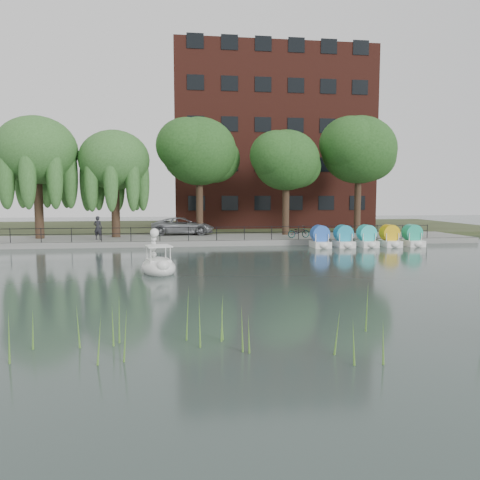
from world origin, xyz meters
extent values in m
plane|color=#40504D|center=(0.00, 0.00, 0.00)|extent=(120.00, 120.00, 0.00)
cube|color=gray|center=(0.00, 16.00, 0.20)|extent=(40.00, 6.00, 0.40)
cube|color=gray|center=(0.00, 13.05, 0.20)|extent=(40.00, 0.25, 0.40)
cube|color=#47512D|center=(0.00, 30.00, 0.18)|extent=(60.00, 22.00, 0.36)
cylinder|color=black|center=(0.00, 13.25, 1.35)|extent=(32.00, 0.04, 0.04)
cylinder|color=black|center=(0.00, 13.25, 0.95)|extent=(32.00, 0.04, 0.04)
cylinder|color=black|center=(0.00, 13.25, 0.90)|extent=(0.05, 0.05, 1.00)
cube|color=#4C1E16|center=(7.00, 30.00, 9.36)|extent=(20.00, 10.00, 18.00)
cylinder|color=#473323|center=(-13.00, 16.50, 2.50)|extent=(0.60, 0.60, 4.20)
ellipsoid|color=#48863D|center=(-13.00, 16.50, 6.91)|extent=(5.88, 5.88, 5.00)
cylinder|color=#473323|center=(-7.50, 17.00, 2.30)|extent=(0.60, 0.60, 3.80)
ellipsoid|color=#48863D|center=(-7.50, 17.00, 6.29)|extent=(5.32, 5.32, 4.52)
cylinder|color=#473323|center=(-1.00, 18.00, 2.65)|extent=(0.60, 0.60, 4.50)
ellipsoid|color=#346A28|center=(-1.00, 18.00, 7.10)|extent=(6.00, 6.00, 5.10)
cylinder|color=#473323|center=(6.00, 17.50, 2.42)|extent=(0.60, 0.60, 4.05)
ellipsoid|color=#346A28|center=(6.00, 17.50, 6.43)|extent=(5.40, 5.40, 4.59)
cylinder|color=#473323|center=(12.50, 18.50, 2.76)|extent=(0.60, 0.60, 4.72)
ellipsoid|color=#346A28|center=(12.50, 18.50, 7.44)|extent=(6.30, 6.30, 5.36)
imported|color=gray|center=(-2.36, 18.48, 1.21)|extent=(2.82, 5.90, 1.62)
imported|color=gray|center=(6.33, 14.51, 0.90)|extent=(0.81, 1.78, 1.00)
imported|color=black|center=(-8.50, 14.89, 1.39)|extent=(0.81, 0.64, 1.98)
ellipsoid|color=white|center=(-3.60, 1.87, 0.27)|extent=(2.07, 2.71, 0.53)
cube|color=white|center=(-3.58, 1.78, 0.53)|extent=(1.22, 1.28, 0.27)
cube|color=white|center=(-3.59, 1.83, 1.28)|extent=(1.38, 1.44, 0.05)
ellipsoid|color=white|center=(-3.34, 0.88, 0.49)|extent=(0.65, 0.56, 0.50)
sphere|color=white|center=(-3.80, 2.65, 1.83)|extent=(0.43, 0.43, 0.43)
cone|color=black|center=(-3.87, 2.92, 1.80)|extent=(0.23, 0.27, 0.18)
cylinder|color=yellow|center=(-3.84, 2.80, 1.81)|extent=(0.25, 0.14, 0.23)
cube|color=white|center=(7.08, 11.42, 0.22)|extent=(1.15, 1.70, 0.44)
cylinder|color=blue|center=(7.08, 11.52, 0.95)|extent=(0.90, 1.20, 0.90)
cube|color=white|center=(8.78, 11.42, 0.22)|extent=(1.15, 1.70, 0.44)
cylinder|color=#2094B9|center=(8.78, 11.52, 0.95)|extent=(0.90, 1.20, 0.90)
cube|color=white|center=(10.48, 11.42, 0.22)|extent=(1.15, 1.70, 0.44)
cylinder|color=#2EC9C7|center=(10.48, 11.52, 0.95)|extent=(0.90, 1.20, 0.90)
cube|color=white|center=(12.18, 11.42, 0.22)|extent=(1.15, 1.70, 0.44)
cylinder|color=yellow|center=(12.18, 11.52, 0.95)|extent=(0.90, 1.20, 0.90)
cube|color=white|center=(13.88, 11.42, 0.22)|extent=(1.15, 1.70, 0.44)
cylinder|color=#1FAB88|center=(13.88, 11.52, 0.95)|extent=(0.90, 1.20, 0.90)
camera|label=1|loc=(-2.57, -19.94, 3.61)|focal=35.00mm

